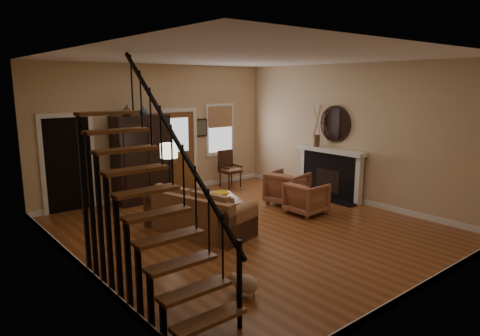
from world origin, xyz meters
TOP-DOWN VIEW (x-y plane):
  - room at (-0.41, 1.76)m, footprint 7.00×7.33m
  - staircase at (-2.78, -1.30)m, footprint 0.94×2.80m
  - fireplace at (3.13, 0.50)m, footprint 0.33×1.95m
  - armoire at (-0.70, 3.15)m, footprint 1.30×0.60m
  - vase_a at (-1.05, 3.05)m, footprint 0.24×0.24m
  - vase_b at (-0.65, 3.05)m, footprint 0.20×0.20m
  - sofa at (-0.86, 0.47)m, footprint 1.44×2.29m
  - coffee_table at (0.11, 0.98)m, footprint 0.94×1.21m
  - bowl at (0.16, 1.13)m, footprint 0.36×0.36m
  - books at (-0.01, 0.68)m, footprint 0.19×0.27m
  - armchair_left at (1.63, -0.04)m, footprint 0.80×0.78m
  - armchair_right at (1.86, 0.78)m, footprint 1.03×1.01m
  - floor_lamp at (-0.79, 1.68)m, footprint 0.43×0.43m
  - side_chair at (1.85, 2.95)m, footprint 0.54×0.54m
  - dog at (-1.81, -2.05)m, footprint 0.37×0.47m

SIDE VIEW (x-z plane):
  - dog at x=-1.81m, z-range 0.00..0.30m
  - coffee_table at x=0.11m, z-range 0.00..0.41m
  - armchair_left at x=1.63m, z-range 0.00..0.71m
  - armchair_right at x=1.86m, z-range 0.00..0.79m
  - sofa at x=-0.86m, z-range 0.00..0.79m
  - books at x=-0.01m, z-range 0.41..0.46m
  - bowl at x=0.16m, z-range 0.41..0.50m
  - side_chair at x=1.85m, z-range 0.00..1.02m
  - fireplace at x=3.13m, z-range -0.41..1.89m
  - floor_lamp at x=-0.79m, z-range 0.00..1.59m
  - armoire at x=-0.70m, z-range 0.00..2.10m
  - room at x=-0.41m, z-range -0.14..3.16m
  - staircase at x=-2.78m, z-range 0.00..3.20m
  - vase_b at x=-0.65m, z-range 2.10..2.31m
  - vase_a at x=-1.05m, z-range 2.10..2.35m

